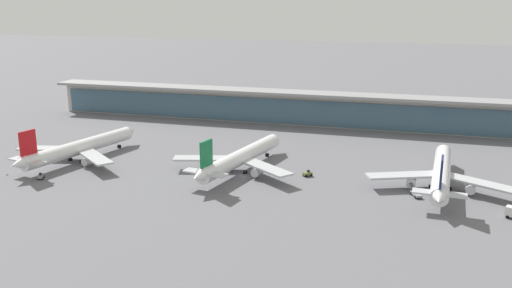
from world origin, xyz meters
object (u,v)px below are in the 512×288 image
service_truck_near_nose_olive (308,174)px  service_truck_on_taxiway_grey (41,176)px  airliner_left_stand (78,148)px  safety_cone_alpha (7,174)px  airliner_right_stand (441,173)px  service_truck_under_wing_grey (416,194)px  airliner_centre_stand (240,158)px

service_truck_near_nose_olive → service_truck_on_taxiway_grey: 84.69m
airliner_left_stand → safety_cone_alpha: 24.70m
service_truck_near_nose_olive → airliner_right_stand: bearing=-0.1°
service_truck_on_taxiway_grey → service_truck_near_nose_olive: bearing=18.2°
service_truck_under_wing_grey → safety_cone_alpha: service_truck_under_wing_grey is taller
service_truck_near_nose_olive → safety_cone_alpha: size_ratio=4.64×
service_truck_under_wing_grey → safety_cone_alpha: 128.13m
airliner_left_stand → service_truck_on_taxiway_grey: bearing=-89.9°
service_truck_near_nose_olive → airliner_centre_stand: bearing=-176.7°
service_truck_near_nose_olive → service_truck_under_wing_grey: 34.85m
service_truck_on_taxiway_grey → service_truck_under_wing_grey: bearing=8.5°
airliner_centre_stand → service_truck_on_taxiway_grey: size_ratio=17.01×
airliner_left_stand → airliner_centre_stand: same height
airliner_right_stand → safety_cone_alpha: size_ratio=81.23×
airliner_left_stand → safety_cone_alpha: (-13.01, -20.52, -4.45)m
service_truck_under_wing_grey → service_truck_on_taxiway_grey: 115.23m
airliner_left_stand → service_truck_on_taxiway_grey: 21.14m
service_truck_near_nose_olive → safety_cone_alpha: (-93.51, -26.19, -0.56)m
service_truck_near_nose_olive → safety_cone_alpha: bearing=-164.4°
service_truck_under_wing_grey → airliner_centre_stand: bearing=171.7°
airliner_left_stand → airliner_centre_stand: bearing=4.3°
airliner_right_stand → service_truck_under_wing_grey: bearing=-126.5°
service_truck_under_wing_grey → safety_cone_alpha: (-127.04, -16.68, -0.49)m
service_truck_under_wing_grey → airliner_left_stand: bearing=178.1°
service_truck_under_wing_grey → service_truck_on_taxiway_grey: size_ratio=2.04×
airliner_centre_stand → service_truck_on_taxiway_grey: 63.35m
airliner_left_stand → service_truck_under_wing_grey: size_ratio=8.29×
airliner_left_stand → service_truck_near_nose_olive: (80.50, 5.67, -3.89)m
airliner_centre_stand → service_truck_on_taxiway_grey: (-58.02, -25.14, -3.89)m
service_truck_near_nose_olive → safety_cone_alpha: 97.11m
service_truck_near_nose_olive → service_truck_under_wing_grey: bearing=-15.8°
airliner_left_stand → safety_cone_alpha: airliner_left_stand is taller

